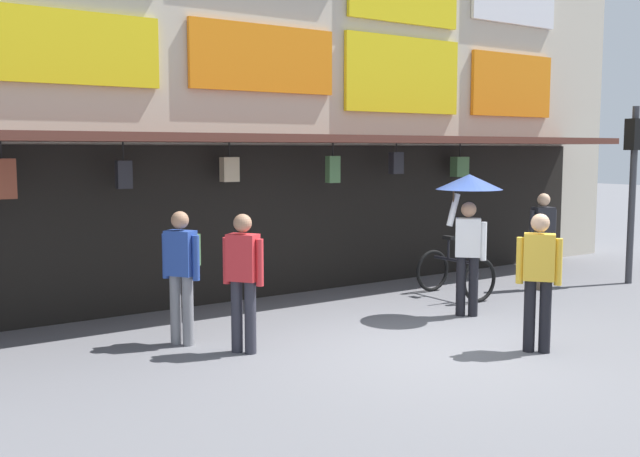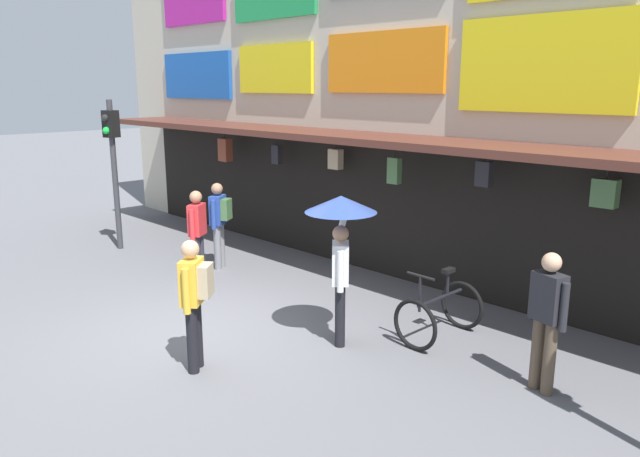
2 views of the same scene
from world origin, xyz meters
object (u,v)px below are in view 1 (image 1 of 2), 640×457
(pedestrian_in_yellow, at_px, (539,271))
(pedestrian_in_purple, at_px, (182,267))
(traffic_light_far, at_px, (633,166))
(pedestrian_in_red, at_px, (243,275))
(pedestrian_with_umbrella, at_px, (469,204))
(bicycle_parked, at_px, (455,273))
(pedestrian_in_black, at_px, (543,235))

(pedestrian_in_yellow, relative_size, pedestrian_in_purple, 1.00)
(traffic_light_far, relative_size, pedestrian_in_yellow, 1.90)
(traffic_light_far, height_order, pedestrian_in_red, traffic_light_far)
(pedestrian_in_purple, height_order, pedestrian_with_umbrella, pedestrian_with_umbrella)
(bicycle_parked, distance_m, pedestrian_with_umbrella, 1.88)
(pedestrian_in_red, relative_size, pedestrian_in_black, 1.00)
(pedestrian_in_red, xyz_separation_m, pedestrian_in_purple, (-0.43, 0.78, 0.04))
(pedestrian_in_black, bearing_deg, pedestrian_in_red, -174.65)
(pedestrian_with_umbrella, bearing_deg, pedestrian_in_black, 15.47)
(pedestrian_in_yellow, distance_m, pedestrian_in_red, 3.54)
(pedestrian_in_purple, relative_size, pedestrian_in_black, 1.00)
(pedestrian_in_yellow, bearing_deg, bicycle_parked, 61.84)
(traffic_light_far, xyz_separation_m, pedestrian_in_purple, (-8.46, 0.71, -1.16))
(bicycle_parked, xyz_separation_m, pedestrian_in_black, (1.70, -0.39, 0.55))
(pedestrian_in_yellow, distance_m, pedestrian_in_black, 4.16)
(pedestrian_in_black, xyz_separation_m, pedestrian_with_umbrella, (-2.57, -0.71, 0.69))
(pedestrian_in_black, distance_m, pedestrian_with_umbrella, 2.76)
(bicycle_parked, height_order, pedestrian_in_yellow, pedestrian_in_yellow)
(pedestrian_in_black, bearing_deg, pedestrian_in_yellow, -142.10)
(pedestrian_in_yellow, xyz_separation_m, pedestrian_in_red, (-2.94, 1.97, -0.04))
(pedestrian_with_umbrella, bearing_deg, bicycle_parked, 51.88)
(pedestrian_in_purple, bearing_deg, bicycle_parked, 2.24)
(traffic_light_far, xyz_separation_m, pedestrian_in_black, (-1.80, 0.51, -1.19))
(pedestrian_in_black, bearing_deg, pedestrian_with_umbrella, -164.53)
(traffic_light_far, bearing_deg, pedestrian_in_black, 164.05)
(traffic_light_far, relative_size, pedestrian_in_red, 1.90)
(bicycle_parked, height_order, pedestrian_in_black, pedestrian_in_black)
(bicycle_parked, xyz_separation_m, pedestrian_with_umbrella, (-0.87, -1.10, 1.25))
(pedestrian_in_black, bearing_deg, bicycle_parked, 166.99)
(traffic_light_far, relative_size, bicycle_parked, 2.72)
(traffic_light_far, xyz_separation_m, pedestrian_with_umbrella, (-4.37, -0.20, -0.50))
(bicycle_parked, height_order, pedestrian_with_umbrella, pedestrian_with_umbrella)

